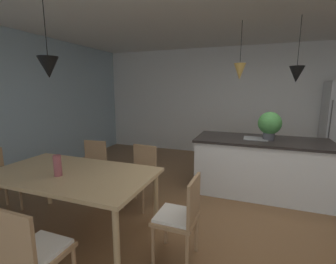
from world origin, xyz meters
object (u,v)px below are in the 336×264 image
object	(u,v)px
chair_far_right	(140,174)
chair_far_left	(92,167)
chair_near_right	(33,252)
potted_plant_on_island	(270,124)
kitchen_island	(260,166)
vase_on_dining_table	(58,166)
chair_kitchen_end	(181,215)
dining_table	(72,177)

from	to	relation	value
chair_far_right	chair_far_left	bearing A→B (deg)	-180.00
chair_near_right	potted_plant_on_island	xyz separation A→B (m)	(1.74, 2.80, 0.67)
chair_far_right	kitchen_island	bearing A→B (deg)	31.96
potted_plant_on_island	vase_on_dining_table	bearing A→B (deg)	-137.27
chair_kitchen_end	kitchen_island	bearing A→B (deg)	68.48
dining_table	kitchen_island	size ratio (longest dim) A/B	0.92
chair_far_right	vase_on_dining_table	distance (m)	1.19
chair_near_right	chair_far_right	size ratio (longest dim) A/B	1.00
dining_table	kitchen_island	world-z (taller)	kitchen_island
chair_far_left	chair_far_right	size ratio (longest dim) A/B	1.00
chair_kitchen_end	kitchen_island	world-z (taller)	kitchen_island
chair_far_right	potted_plant_on_island	xyz separation A→B (m)	(1.73, 1.02, 0.67)
chair_near_right	chair_kitchen_end	bearing A→B (deg)	44.97
chair_kitchen_end	vase_on_dining_table	distance (m)	1.43
chair_far_left	chair_near_right	size ratio (longest dim) A/B	1.00
kitchen_island	potted_plant_on_island	size ratio (longest dim) A/B	4.66
chair_far_left	potted_plant_on_island	bearing A→B (deg)	21.54
chair_far_left	chair_far_right	xyz separation A→B (m)	(0.86, 0.00, 0.00)
chair_far_left	potted_plant_on_island	world-z (taller)	potted_plant_on_island
dining_table	chair_near_right	bearing A→B (deg)	-64.50
chair_kitchen_end	chair_far_right	size ratio (longest dim) A/B	1.00
chair_far_right	vase_on_dining_table	bearing A→B (deg)	-115.19
dining_table	potted_plant_on_island	bearing A→B (deg)	41.48
chair_near_right	potted_plant_on_island	distance (m)	3.36
chair_far_left	chair_far_right	world-z (taller)	same
dining_table	vase_on_dining_table	distance (m)	0.23
dining_table	chair_near_right	distance (m)	1.01
chair_far_left	vase_on_dining_table	world-z (taller)	vase_on_dining_table
dining_table	vase_on_dining_table	size ratio (longest dim) A/B	8.14
chair_near_right	potted_plant_on_island	world-z (taller)	potted_plant_on_island
potted_plant_on_island	dining_table	bearing A→B (deg)	-138.52
chair_far_left	chair_kitchen_end	world-z (taller)	same
chair_kitchen_end	potted_plant_on_island	distance (m)	2.20
dining_table	vase_on_dining_table	bearing A→B (deg)	-111.33
dining_table	potted_plant_on_island	distance (m)	2.92
chair_kitchen_end	chair_near_right	xyz separation A→B (m)	(-0.89, -0.89, 0.00)
kitchen_island	dining_table	bearing A→B (deg)	-137.25
chair_far_right	kitchen_island	distance (m)	1.93
potted_plant_on_island	kitchen_island	bearing A→B (deg)	180.00
kitchen_island	potted_plant_on_island	distance (m)	0.69
chair_far_left	kitchen_island	xyz separation A→B (m)	(2.49, 1.02, -0.01)
dining_table	chair_near_right	world-z (taller)	chair_near_right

